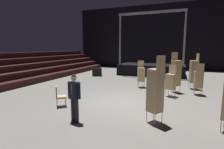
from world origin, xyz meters
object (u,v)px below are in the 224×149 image
at_px(stage_riser, 151,69).
at_px(chair_stack_mid_right, 171,81).
at_px(chair_stack_rear_right, 194,71).
at_px(loose_chair_near_man, 59,95).
at_px(chair_stack_mid_left, 155,90).
at_px(chair_stack_rear_centre, 141,74).
at_px(man_with_tie, 74,95).
at_px(chair_stack_front_right, 176,73).
at_px(equipment_road_case, 97,72).
at_px(chair_stack_front_left, 198,79).

height_order(stage_riser, chair_stack_mid_right, stage_riser).
bearing_deg(chair_stack_rear_right, loose_chair_near_man, 121.91).
height_order(chair_stack_mid_left, chair_stack_rear_centre, chair_stack_mid_left).
relative_size(stage_riser, loose_chair_near_man, 6.61).
xyz_separation_m(stage_riser, chair_stack_mid_right, (2.24, -7.53, 0.24)).
bearing_deg(chair_stack_mid_left, loose_chair_near_man, 119.43).
relative_size(man_with_tie, chair_stack_front_right, 0.73).
distance_m(chair_stack_mid_left, chair_stack_mid_right, 3.85).
height_order(chair_stack_mid_left, loose_chair_near_man, chair_stack_mid_left).
height_order(chair_stack_front_right, chair_stack_rear_centre, chair_stack_front_right).
bearing_deg(loose_chair_near_man, chair_stack_mid_right, 87.11).
bearing_deg(man_with_tie, chair_stack_front_right, -104.73).
bearing_deg(chair_stack_rear_centre, stage_riser, -109.96).
bearing_deg(chair_stack_rear_centre, man_with_tie, 59.12).
relative_size(man_with_tie, chair_stack_mid_right, 1.02).
height_order(man_with_tie, loose_chair_near_man, man_with_tie).
relative_size(stage_riser, man_with_tie, 3.59).
distance_m(man_with_tie, chair_stack_mid_left, 2.86).
xyz_separation_m(chair_stack_mid_right, chair_stack_rear_centre, (-2.00, 1.66, 0.04)).
relative_size(man_with_tie, chair_stack_rear_centre, 0.97).
bearing_deg(stage_riser, chair_stack_rear_centre, -87.66).
xyz_separation_m(man_with_tie, chair_stack_rear_centre, (0.98, 6.48, -0.09)).
height_order(chair_stack_mid_right, equipment_road_case, chair_stack_mid_right).
bearing_deg(chair_stack_front_right, chair_stack_mid_right, 39.34).
xyz_separation_m(chair_stack_front_left, loose_chair_near_man, (-6.00, -4.60, -0.37)).
relative_size(chair_stack_front_left, loose_chair_near_man, 1.90).
bearing_deg(equipment_road_case, chair_stack_rear_centre, -33.45).
xyz_separation_m(chair_stack_front_left, chair_stack_rear_centre, (-3.44, 0.72, 0.00)).
relative_size(chair_stack_mid_right, chair_stack_rear_centre, 0.95).
height_order(stage_riser, chair_stack_front_right, stage_riser).
bearing_deg(stage_riser, equipment_road_case, -151.21).
xyz_separation_m(stage_riser, loose_chair_near_man, (-2.33, -11.18, -0.08)).
xyz_separation_m(stage_riser, chair_stack_mid_left, (1.93, -11.35, 0.58)).
relative_size(chair_stack_mid_right, loose_chair_near_man, 1.81).
distance_m(chair_stack_front_left, chair_stack_mid_right, 1.72).
bearing_deg(chair_stack_front_left, chair_stack_front_right, 166.56).
bearing_deg(chair_stack_mid_left, chair_stack_rear_right, 17.46).
relative_size(chair_stack_front_left, chair_stack_mid_right, 1.05).
height_order(chair_stack_mid_right, loose_chair_near_man, chair_stack_mid_right).
distance_m(equipment_road_case, loose_chair_near_man, 8.92).
xyz_separation_m(chair_stack_mid_right, chair_stack_rear_right, (1.26, 2.41, 0.29)).
relative_size(chair_stack_rear_right, loose_chair_near_man, 2.44).
bearing_deg(chair_stack_mid_right, chair_stack_front_right, -80.03).
height_order(stage_riser, man_with_tie, stage_riser).
distance_m(stage_riser, equipment_road_case, 5.39).
relative_size(chair_stack_mid_left, chair_stack_rear_centre, 1.33).
distance_m(man_with_tie, chair_stack_front_right, 6.71).
bearing_deg(loose_chair_near_man, man_with_tie, 12.15).
xyz_separation_m(man_with_tie, chair_stack_front_right, (3.19, 5.89, 0.21)).
height_order(chair_stack_mid_right, chair_stack_rear_right, chair_stack_rear_right).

